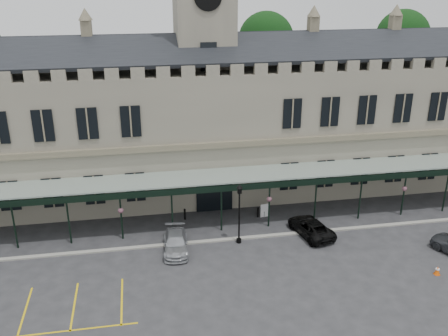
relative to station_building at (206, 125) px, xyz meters
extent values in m
plane|color=#29292C|center=(0.00, -15.91, -6.47)|extent=(140.00, 140.00, 0.00)
cube|color=slate|center=(0.00, 0.09, -0.47)|extent=(60.00, 10.00, 12.00)
cube|color=brown|center=(0.00, -5.09, -0.27)|extent=(60.00, 0.35, 0.50)
cube|color=black|center=(0.00, -2.41, 7.33)|extent=(60.00, 4.77, 2.20)
cube|color=black|center=(0.00, 2.59, 7.33)|extent=(60.00, 4.77, 2.20)
cube|color=black|center=(0.00, -5.01, -4.57)|extent=(3.20, 0.18, 3.80)
cube|color=slate|center=(0.00, 0.09, 4.53)|extent=(5.00, 5.00, 22.00)
cube|color=black|center=(0.00, -2.47, 6.53)|extent=(1.40, 0.12, 2.80)
cube|color=#8C9E93|center=(0.00, -6.91, -2.37)|extent=(50.00, 4.00, 0.40)
cube|color=black|center=(0.00, -8.91, -2.62)|extent=(50.00, 0.18, 0.50)
cube|color=gray|center=(0.00, -10.41, -6.41)|extent=(60.00, 0.40, 0.12)
cylinder|color=#332314|center=(8.00, 9.09, -0.47)|extent=(0.70, 0.70, 12.00)
sphere|color=black|center=(8.00, 9.09, 6.53)|extent=(6.00, 6.00, 6.00)
cylinder|color=#332314|center=(24.00, 9.09, -0.47)|extent=(0.70, 0.70, 12.00)
sphere|color=black|center=(24.00, 9.09, 6.53)|extent=(6.00, 6.00, 6.00)
cylinder|color=black|center=(1.01, -10.92, -6.31)|extent=(0.39, 0.39, 0.32)
cylinder|color=black|center=(1.01, -10.92, -4.30)|extent=(0.13, 0.13, 4.33)
cube|color=black|center=(1.01, -10.92, -1.97)|extent=(0.30, 0.30, 0.43)
cone|color=black|center=(1.01, -10.92, -1.59)|extent=(0.48, 0.48, 0.32)
cube|color=#EA5307|center=(13.89, -17.73, -6.45)|extent=(0.36, 0.36, 0.04)
cone|color=#EA5307|center=(13.89, -17.73, -6.13)|extent=(0.42, 0.42, 0.67)
cylinder|color=silver|center=(13.89, -17.73, -6.04)|extent=(0.28, 0.28, 0.10)
cylinder|color=black|center=(4.07, -7.01, -6.21)|extent=(0.06, 0.06, 0.51)
cube|color=silver|center=(4.07, -7.01, -5.86)|extent=(0.71, 0.17, 1.22)
cylinder|color=black|center=(-2.78, -6.26, -5.98)|extent=(0.17, 0.17, 0.97)
cylinder|color=black|center=(3.52, -6.95, -6.01)|extent=(0.16, 0.16, 0.92)
imported|color=#94969B|center=(-3.98, -11.21, -5.82)|extent=(2.13, 4.58, 1.30)
imported|color=black|center=(7.00, -10.67, -5.81)|extent=(3.19, 5.09, 1.31)
camera|label=1|loc=(-6.16, -44.57, 13.55)|focal=40.00mm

